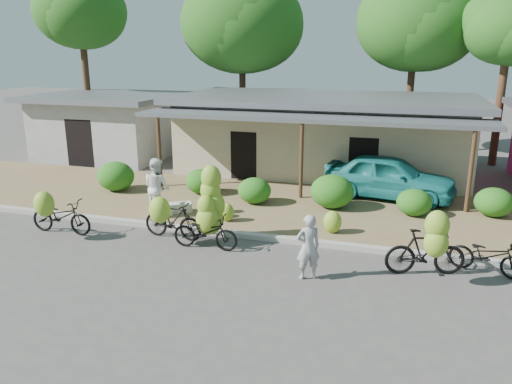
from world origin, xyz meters
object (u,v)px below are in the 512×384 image
sack_far (163,210)px  tree_far_center (239,22)px  vendor (308,247)px  teal_van (389,177)px  sack_near (178,208)px  bike_center (208,217)px  bike_left (171,218)px  tree_near_right (505,27)px  tree_back_left (78,10)px  bike_right (428,248)px  tree_center_right (412,22)px  bystander (157,187)px  bike_far_left (59,215)px  bike_far_right (488,255)px

sack_far → tree_far_center: bearing=97.6°
vendor → teal_van: size_ratio=0.35×
sack_far → teal_van: teal_van is taller
sack_near → bike_center: bearing=-47.6°
tree_far_center → bike_left: tree_far_center is taller
tree_far_center → teal_van: tree_far_center is taller
tree_near_right → tree_far_center: bearing=173.4°
bike_center → sack_far: size_ratio=3.00×
bike_left → teal_van: bearing=-40.3°
tree_back_left → bike_right: size_ratio=4.55×
tree_center_right → bike_center: (-4.88, -15.46, -5.79)m
bike_center → bystander: bike_center is taller
tree_near_right → bike_far_left: 20.17m
tree_center_right → bike_center: 17.21m
tree_far_center → vendor: bearing=-66.1°
tree_center_right → bike_far_left: tree_center_right is taller
sack_near → tree_back_left: bearing=136.0°
sack_far → bike_center: bearing=-37.5°
bystander → bike_far_right: bearing=-159.2°
vendor → teal_van: 7.28m
tree_back_left → bystander: (9.71, -10.33, -6.25)m
tree_back_left → bike_far_right: size_ratio=4.79×
tree_back_left → bystander: tree_back_left is taller
bike_right → teal_van: 6.31m
tree_near_right → teal_van: size_ratio=1.70×
bike_right → bystander: bystander is taller
bike_far_left → bike_left: size_ratio=1.05×
tree_back_left → sack_far: bearing=-46.1°
bike_far_left → teal_van: size_ratio=0.43×
tree_far_center → sack_near: bearing=-80.4°
sack_near → vendor: (5.01, -3.40, 0.54)m
tree_far_center → vendor: size_ratio=5.77×
vendor → bike_left: bearing=-46.1°
tree_far_center → tree_near_right: (13.00, -1.50, -0.49)m
tree_back_left → tree_center_right: 17.37m
bike_right → bystander: bearing=60.8°
tree_center_right → bike_right: (0.90, -15.81, -5.88)m
bike_right → tree_center_right: bearing=-12.3°
tree_back_left → vendor: size_ratio=5.69×
bike_far_left → bystander: bearing=-45.9°
bike_right → sack_near: (-7.73, 2.49, -0.47)m
tree_center_right → teal_van: tree_center_right is taller
teal_van → bike_right: bearing=-160.6°
tree_far_center → teal_van: size_ratio=2.02×
sack_far → bystander: bearing=-105.3°
bike_far_right → sack_near: bike_far_right is taller
tree_back_left → tree_near_right: size_ratio=1.17×
tree_far_center → bike_center: bearing=-74.6°
bike_left → vendor: (4.26, -1.33, 0.16)m
tree_back_left → vendor: tree_back_left is taller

